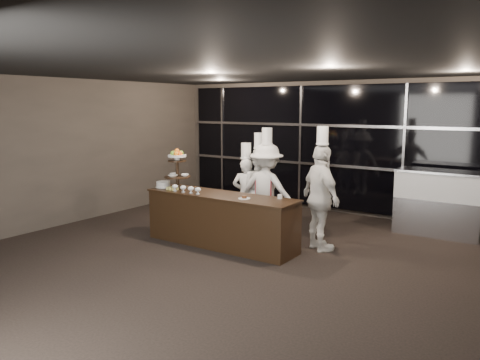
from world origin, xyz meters
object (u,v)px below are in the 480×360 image
Objects in this scene: display_case at (439,199)px; chef_c at (267,190)px; buffet_counter at (221,220)px; chef_d at (321,197)px; chef_b at (259,189)px; chef_a at (246,193)px; display_stand at (177,166)px; layer_cake at (163,184)px.

display_case is 3.29m from chef_c.
buffet_counter is 1.78m from chef_d.
chef_a is at bearing -141.00° from chef_b.
buffet_counter is 1.82× the size of display_case.
chef_a is (-0.16, 1.03, 0.29)m from buffet_counter.
display_case is 0.74× the size of chef_d.
chef_b is at bearing 163.57° from chef_d.
chef_d is at bearing -16.43° from chef_b.
display_stand is 0.49m from layer_cake.
chef_c reaches higher than layer_cake.
display_case is at bearing 36.06° from display_stand.
display_stand is at bearing -163.76° from chef_d.
display_stand reaches higher than display_case.
buffet_counter is at bearing -154.40° from chef_d.
chef_a is 0.85× the size of chef_c.
layer_cake is (-0.32, -0.05, -0.37)m from display_stand.
display_stand is at bearing -131.07° from chef_b.
layer_cake is 2.97m from chef_d.
layer_cake is 0.17× the size of chef_a.
layer_cake is at bearing -164.55° from chef_d.
layer_cake is 0.14× the size of chef_d.
layer_cake reaches higher than buffet_counter.
display_stand is 2.48× the size of layer_cake.
chef_b is 0.91× the size of chef_d.
display_stand is 4.99m from display_case.
display_stand is 0.35× the size of chef_d.
display_case is 0.89× the size of chef_a.
layer_cake is at bearing -171.04° from display_stand.
buffet_counter is 3.81× the size of display_stand.
buffet_counter is at bearing -135.84° from display_case.
buffet_counter is 1.08m from chef_a.
display_stand is at bearing 8.96° from layer_cake.
chef_b is 0.32m from chef_c.
chef_c is at bearing 37.99° from display_stand.
buffet_counter is 1.63× the size of chef_a.
chef_c is at bearing 33.42° from layer_cake.
display_stand is at bearing -129.20° from chef_a.
chef_a is at bearing -149.22° from display_case.
chef_c reaches higher than chef_a.
chef_b reaches higher than chef_a.
chef_d is (1.71, -0.29, 0.16)m from chef_a.
chef_b is at bearing 48.93° from display_stand.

